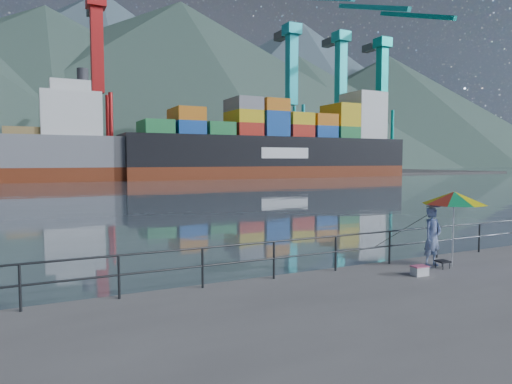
% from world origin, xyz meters
% --- Properties ---
extents(ground, '(24.00, 11.00, 0.50)m').
position_xyz_m(ground, '(0.00, -3.50, -0.25)').
color(ground, slate).
rests_on(ground, ground).
extents(harbor_water, '(500.00, 280.00, 0.00)m').
position_xyz_m(harbor_water, '(0.00, 130.00, 0.00)').
color(harbor_water, '#52616B').
rests_on(harbor_water, ground).
extents(far_dock, '(200.00, 40.00, 0.40)m').
position_xyz_m(far_dock, '(10.00, 93.00, 0.00)').
color(far_dock, '#514F4C').
rests_on(far_dock, ground).
extents(guardrail, '(22.00, 0.06, 1.03)m').
position_xyz_m(guardrail, '(0.00, 1.70, 0.52)').
color(guardrail, '#2D3033').
rests_on(guardrail, ground).
extents(mountains, '(600.00, 332.80, 80.00)m').
position_xyz_m(mountains, '(38.82, 207.75, 35.55)').
color(mountains, '#385147').
rests_on(mountains, ground).
extents(port_cranes, '(116.00, 28.00, 38.40)m').
position_xyz_m(port_cranes, '(31.00, 84.00, 16.00)').
color(port_cranes, '#D14229').
rests_on(port_cranes, ground).
extents(container_stacks, '(58.00, 8.40, 7.80)m').
position_xyz_m(container_stacks, '(33.83, 94.00, 3.10)').
color(container_stacks, red).
rests_on(container_stacks, ground).
extents(fisherman, '(0.68, 0.47, 1.76)m').
position_xyz_m(fisherman, '(3.96, 0.94, 0.88)').
color(fisherman, navy).
rests_on(fisherman, ground).
extents(beach_umbrella, '(2.24, 2.24, 2.23)m').
position_xyz_m(beach_umbrella, '(4.45, 0.62, 2.04)').
color(beach_umbrella, white).
rests_on(beach_umbrella, ground).
extents(folding_stool, '(0.38, 0.38, 0.23)m').
position_xyz_m(folding_stool, '(4.00, 0.58, 0.12)').
color(folding_stool, black).
rests_on(folding_stool, ground).
extents(cooler_bag, '(0.44, 0.31, 0.24)m').
position_xyz_m(cooler_bag, '(2.75, 0.25, 0.12)').
color(cooler_bag, silver).
rests_on(cooler_bag, ground).
extents(fishing_rod, '(0.67, 1.67, 1.26)m').
position_xyz_m(fishing_rod, '(3.51, 1.87, 0.00)').
color(fishing_rod, black).
rests_on(fishing_rod, ground).
extents(container_ship, '(58.07, 9.68, 18.10)m').
position_xyz_m(container_ship, '(37.52, 70.42, 5.85)').
color(container_ship, maroon).
rests_on(container_ship, ground).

